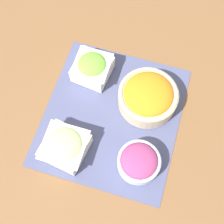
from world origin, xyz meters
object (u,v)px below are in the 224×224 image
cucumber_bowl (65,146)px  carrot_bowl (148,96)px  onion_bowl (139,162)px  lettuce_bowl (92,68)px

cucumber_bowl → carrot_bowl: bearing=-41.0°
cucumber_bowl → onion_bowl: 0.22m
lettuce_bowl → carrot_bowl: bearing=-104.1°
lettuce_bowl → onion_bowl: 0.34m
lettuce_bowl → onion_bowl: (-0.25, -0.22, -0.00)m
carrot_bowl → lettuce_bowl: bearing=75.9°
lettuce_bowl → carrot_bowl: carrot_bowl is taller
cucumber_bowl → lettuce_bowl: bearing=0.8°
cucumber_bowl → lettuce_bowl: lettuce_bowl is taller
carrot_bowl → onion_bowl: bearing=-172.8°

